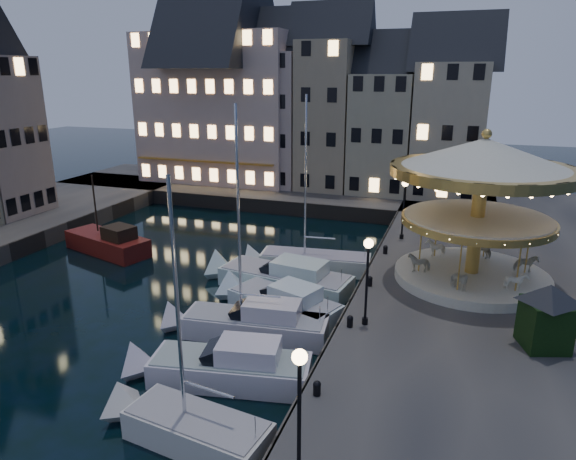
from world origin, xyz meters
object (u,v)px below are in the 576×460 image
at_px(motorboat_a, 185,427).
at_px(ticket_kiosk, 548,305).
at_px(streetlamp_a, 299,397).
at_px(motorboat_e, 279,278).
at_px(motorboat_d, 278,303).
at_px(bollard_b, 350,321).
at_px(bollard_c, 370,281).
at_px(red_fishing_boat, 109,244).
at_px(motorboat_f, 307,262).
at_px(carousel, 481,184).
at_px(streetlamp_b, 367,269).
at_px(motorboat_b, 221,368).
at_px(bollard_d, 385,249).
at_px(motorboat_c, 247,324).
at_px(bollard_a, 317,387).
at_px(streetlamp_c, 404,201).

relative_size(motorboat_a, ticket_kiosk, 3.20).
height_order(streetlamp_a, motorboat_e, streetlamp_a).
bearing_deg(motorboat_d, motorboat_a, -88.50).
bearing_deg(bollard_b, bollard_c, 90.00).
distance_m(streetlamp_a, bollard_b, 9.82).
xyz_separation_m(streetlamp_a, ticket_kiosk, (7.53, 10.41, -0.79)).
xyz_separation_m(bollard_c, motorboat_d, (-4.46, -2.41, -0.96)).
bearing_deg(red_fishing_boat, bollard_c, -8.33).
bearing_deg(motorboat_f, motorboat_e, -100.71).
height_order(motorboat_a, red_fishing_boat, motorboat_a).
distance_m(carousel, ticket_kiosk, 8.13).
bearing_deg(motorboat_e, bollard_b, -46.47).
relative_size(streetlamp_b, motorboat_b, 0.54).
relative_size(motorboat_b, ticket_kiosk, 2.39).
bearing_deg(streetlamp_a, red_fishing_boat, 139.04).
bearing_deg(bollard_d, bollard_c, -90.00).
distance_m(streetlamp_b, carousel, 8.93).
bearing_deg(motorboat_d, motorboat_b, -90.89).
height_order(motorboat_d, carousel, carousel).
height_order(streetlamp_b, motorboat_f, motorboat_f).
bearing_deg(ticket_kiosk, motorboat_c, -175.30).
distance_m(bollard_b, motorboat_f, 10.62).
bearing_deg(streetlamp_a, ticket_kiosk, 54.12).
xyz_separation_m(bollard_c, motorboat_b, (-4.56, -9.11, -0.96)).
bearing_deg(motorboat_a, bollard_a, 28.58).
bearing_deg(motorboat_d, ticket_kiosk, -7.60).
distance_m(streetlamp_b, motorboat_f, 11.00).
distance_m(motorboat_a, motorboat_b, 3.70).
xyz_separation_m(bollard_c, motorboat_e, (-5.59, 0.89, -0.96)).
height_order(bollard_d, carousel, carousel).
relative_size(bollard_c, motorboat_b, 0.07).
bearing_deg(bollard_a, ticket_kiosk, 38.27).
relative_size(motorboat_c, carousel, 1.12).
bearing_deg(motorboat_b, motorboat_f, 91.59).
bearing_deg(streetlamp_b, motorboat_e, 138.98).
xyz_separation_m(streetlamp_c, bollard_a, (-0.60, -19.50, -2.41)).
relative_size(bollard_d, motorboat_d, 0.08).
height_order(streetlamp_c, motorboat_e, streetlamp_c).
bearing_deg(streetlamp_b, carousel, 56.86).
bearing_deg(carousel, motorboat_a, -121.49).
height_order(bollard_a, motorboat_a, motorboat_a).
bearing_deg(bollard_c, bollard_d, 90.00).
distance_m(motorboat_a, motorboat_e, 13.74).
relative_size(bollard_a, bollard_d, 1.00).
relative_size(streetlamp_a, streetlamp_c, 1.00).
xyz_separation_m(motorboat_d, motorboat_f, (-0.48, 6.75, -0.11)).
distance_m(streetlamp_c, motorboat_c, 15.62).
xyz_separation_m(streetlamp_b, bollard_d, (-0.60, 10.00, -2.41)).
relative_size(bollard_c, carousel, 0.06).
height_order(motorboat_e, red_fishing_boat, red_fishing_boat).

